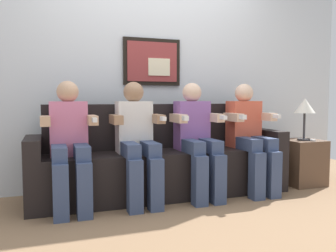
{
  "coord_description": "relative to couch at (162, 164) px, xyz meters",
  "views": [
    {
      "loc": [
        -1.05,
        -2.88,
        0.95
      ],
      "look_at": [
        0.0,
        0.15,
        0.7
      ],
      "focal_mm": 36.89,
      "sensor_mm": 36.0,
      "label": 1
    }
  ],
  "objects": [
    {
      "name": "back_wall_assembly",
      "position": [
        0.0,
        0.44,
        0.99
      ],
      "size": [
        4.91,
        0.1,
        2.6
      ],
      "color": "silver",
      "rests_on": "ground_plane"
    },
    {
      "name": "ground_plane",
      "position": [
        0.0,
        -0.33,
        -0.31
      ],
      "size": [
        6.39,
        6.39,
        0.0
      ],
      "primitive_type": "plane",
      "color": "#8C6B4C"
    },
    {
      "name": "couch",
      "position": [
        0.0,
        0.0,
        0.0
      ],
      "size": [
        2.51,
        0.58,
        0.9
      ],
      "color": "black",
      "rests_on": "ground_plane"
    },
    {
      "name": "table_lamp",
      "position": [
        1.58,
        -0.15,
        0.55
      ],
      "size": [
        0.22,
        0.22,
        0.46
      ],
      "color": "#333338",
      "rests_on": "side_table_right"
    },
    {
      "name": "person_leftmost",
      "position": [
        -0.89,
        -0.17,
        0.29
      ],
      "size": [
        0.46,
        0.56,
        1.11
      ],
      "color": "pink",
      "rests_on": "ground_plane"
    },
    {
      "name": "spare_remote_on_table",
      "position": [
        1.63,
        -0.2,
        0.2
      ],
      "size": [
        0.04,
        0.13,
        0.02
      ],
      "primitive_type": "cube",
      "color": "white",
      "rests_on": "side_table_right"
    },
    {
      "name": "person_right_center",
      "position": [
        0.3,
        -0.17,
        0.29
      ],
      "size": [
        0.46,
        0.56,
        1.11
      ],
      "color": "#8C59A5",
      "rests_on": "ground_plane"
    },
    {
      "name": "person_rightmost",
      "position": [
        0.89,
        -0.17,
        0.29
      ],
      "size": [
        0.46,
        0.56,
        1.11
      ],
      "color": "#D8593F",
      "rests_on": "ground_plane"
    },
    {
      "name": "side_table_right",
      "position": [
        1.61,
        -0.11,
        -0.06
      ],
      "size": [
        0.4,
        0.4,
        0.5
      ],
      "color": "brown",
      "rests_on": "ground_plane"
    },
    {
      "name": "person_left_center",
      "position": [
        -0.3,
        -0.17,
        0.29
      ],
      "size": [
        0.46,
        0.56,
        1.11
      ],
      "color": "white",
      "rests_on": "ground_plane"
    }
  ]
}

